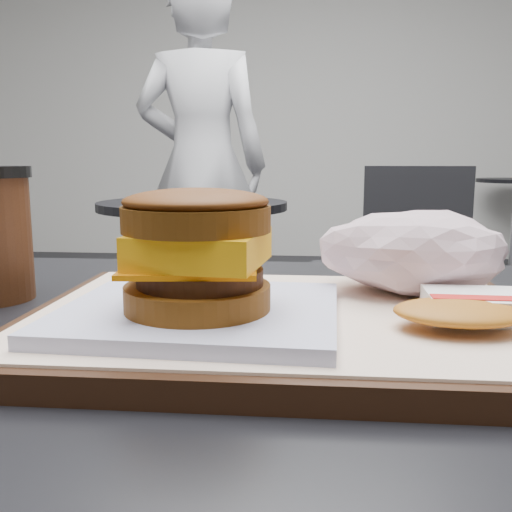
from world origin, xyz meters
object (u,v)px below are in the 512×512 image
Objects in this scene: hash_brown at (478,309)px; neighbor_table at (194,255)px; breakfast_sandwich at (199,266)px; crumpled_wrapper at (413,251)px; patron at (201,165)px; neighbor_chair at (382,263)px; serving_tray at (282,323)px.

neighbor_table is (-0.55, 1.69, -0.25)m from hash_brown.
neighbor_table is at bearing 107.90° from hash_brown.
breakfast_sandwich is 1.65× the size of hash_brown.
patron reaches higher than crumpled_wrapper.
breakfast_sandwich is 0.26× the size of neighbor_table.
patron is (-0.45, 2.38, 0.05)m from breakfast_sandwich.
neighbor_table is at bearing 108.04° from crumpled_wrapper.
hash_brown is (0.19, 0.01, -0.03)m from breakfast_sandwich.
hash_brown is 0.76× the size of crumpled_wrapper.
crumpled_wrapper is at bearing -96.52° from neighbor_chair.
patron is at bearing 105.10° from crumpled_wrapper.
breakfast_sandwich is at bearing -101.17° from neighbor_chair.
neighbor_table is (-0.36, 1.70, -0.28)m from breakfast_sandwich.
serving_tray is 0.14m from hash_brown.
serving_tray is 0.08m from breakfast_sandwich.
breakfast_sandwich is at bearing -176.06° from hash_brown.
hash_brown reaches higher than serving_tray.
crumpled_wrapper is (0.11, 0.07, 0.04)m from serving_tray.
crumpled_wrapper reaches higher than hash_brown.
hash_brown is at bearing -74.36° from crumpled_wrapper.
neighbor_table is 0.85× the size of neighbor_chair.
neighbor_table is (-0.41, 1.67, -0.23)m from serving_tray.
hash_brown is at bearing 106.18° from patron.
serving_tray is at bearing -76.14° from neighbor_table.
breakfast_sandwich is (-0.06, -0.04, 0.05)m from serving_tray.
hash_brown is 1.79m from neighbor_table.
patron is (-0.81, 0.56, 0.37)m from neighbor_chair.
hash_brown is 0.14× the size of neighbor_chair.
crumpled_wrapper is (-0.03, 0.10, 0.02)m from hash_brown.
hash_brown is at bearing -10.32° from serving_tray.
crumpled_wrapper is at bearing 105.64° from hash_brown.
patron is (-0.09, 0.67, 0.33)m from neighbor_table.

